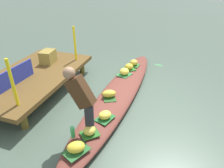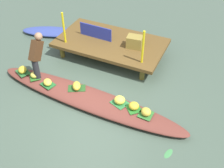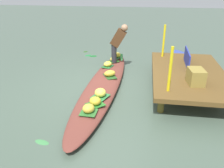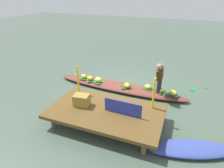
{
  "view_description": "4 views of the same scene",
  "coord_description": "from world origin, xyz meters",
  "px_view_note": "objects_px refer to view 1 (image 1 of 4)",
  "views": [
    {
      "loc": [
        -4.06,
        -1.22,
        2.73
      ],
      "look_at": [
        0.04,
        0.17,
        0.33
      ],
      "focal_mm": 33.19,
      "sensor_mm": 36.0,
      "label": 1
    },
    {
      "loc": [
        2.66,
        -4.26,
        4.84
      ],
      "look_at": [
        0.49,
        0.42,
        0.42
      ],
      "focal_mm": 44.23,
      "sensor_mm": 36.0,
      "label": 2
    },
    {
      "loc": [
        5.29,
        1.02,
        2.57
      ],
      "look_at": [
        0.36,
        0.28,
        0.31
      ],
      "focal_mm": 36.88,
      "sensor_mm": 36.0,
      "label": 3
    },
    {
      "loc": [
        -2.16,
        6.29,
        3.57
      ],
      "look_at": [
        0.05,
        0.62,
        0.51
      ],
      "focal_mm": 30.97,
      "sensor_mm": 36.0,
      "label": 4
    }
  ],
  "objects_px": {
    "banana_bunch_5": "(129,66)",
    "water_bottle": "(73,132)",
    "vendor_boat": "(118,94)",
    "banana_bunch_6": "(76,147)",
    "produce_crate": "(48,57)",
    "banana_bunch_3": "(105,115)",
    "banana_bunch_0": "(124,71)",
    "banana_bunch_2": "(134,62)",
    "market_banner": "(16,75)",
    "vendor_person": "(81,97)",
    "banana_bunch_1": "(109,94)",
    "banana_bunch_4": "(90,130)"
  },
  "relations": [
    {
      "from": "vendor_boat",
      "to": "market_banner",
      "type": "bearing_deg",
      "value": 114.0
    },
    {
      "from": "banana_bunch_6",
      "to": "produce_crate",
      "type": "height_order",
      "value": "produce_crate"
    },
    {
      "from": "vendor_boat",
      "to": "market_banner",
      "type": "relative_size",
      "value": 4.95
    },
    {
      "from": "vendor_boat",
      "to": "banana_bunch_3",
      "type": "height_order",
      "value": "banana_bunch_3"
    },
    {
      "from": "banana_bunch_4",
      "to": "banana_bunch_5",
      "type": "distance_m",
      "value": 2.81
    },
    {
      "from": "banana_bunch_1",
      "to": "banana_bunch_3",
      "type": "height_order",
      "value": "banana_bunch_1"
    },
    {
      "from": "banana_bunch_1",
      "to": "banana_bunch_2",
      "type": "height_order",
      "value": "banana_bunch_2"
    },
    {
      "from": "banana_bunch_1",
      "to": "vendor_person",
      "type": "relative_size",
      "value": 0.26
    },
    {
      "from": "banana_bunch_3",
      "to": "banana_bunch_5",
      "type": "xyz_separation_m",
      "value": [
        2.32,
        0.13,
        0.01
      ]
    },
    {
      "from": "market_banner",
      "to": "banana_bunch_0",
      "type": "bearing_deg",
      "value": -48.57
    },
    {
      "from": "banana_bunch_1",
      "to": "vendor_boat",
      "type": "bearing_deg",
      "value": -17.53
    },
    {
      "from": "banana_bunch_0",
      "to": "banana_bunch_3",
      "type": "relative_size",
      "value": 1.04
    },
    {
      "from": "banana_bunch_0",
      "to": "produce_crate",
      "type": "xyz_separation_m",
      "value": [
        -0.44,
        2.06,
        0.33
      ]
    },
    {
      "from": "vendor_boat",
      "to": "banana_bunch_4",
      "type": "distance_m",
      "value": 1.61
    },
    {
      "from": "banana_bunch_4",
      "to": "produce_crate",
      "type": "relative_size",
      "value": 0.51
    },
    {
      "from": "produce_crate",
      "to": "water_bottle",
      "type": "bearing_deg",
      "value": -138.93
    },
    {
      "from": "vendor_boat",
      "to": "banana_bunch_6",
      "type": "bearing_deg",
      "value": -179.79
    },
    {
      "from": "banana_bunch_3",
      "to": "water_bottle",
      "type": "bearing_deg",
      "value": 152.24
    },
    {
      "from": "banana_bunch_0",
      "to": "banana_bunch_3",
      "type": "distance_m",
      "value": 1.95
    },
    {
      "from": "banana_bunch_2",
      "to": "water_bottle",
      "type": "xyz_separation_m",
      "value": [
        -3.29,
        0.28,
        0.01
      ]
    },
    {
      "from": "vendor_boat",
      "to": "banana_bunch_6",
      "type": "relative_size",
      "value": 18.33
    },
    {
      "from": "banana_bunch_2",
      "to": "vendor_person",
      "type": "distance_m",
      "value": 3.11
    },
    {
      "from": "banana_bunch_3",
      "to": "banana_bunch_5",
      "type": "relative_size",
      "value": 1.06
    },
    {
      "from": "banana_bunch_5",
      "to": "water_bottle",
      "type": "bearing_deg",
      "value": 175.88
    },
    {
      "from": "banana_bunch_4",
      "to": "market_banner",
      "type": "xyz_separation_m",
      "value": [
        0.75,
        2.1,
        0.37
      ]
    },
    {
      "from": "produce_crate",
      "to": "banana_bunch_5",
      "type": "bearing_deg",
      "value": -68.71
    },
    {
      "from": "vendor_boat",
      "to": "banana_bunch_2",
      "type": "bearing_deg",
      "value": 2.04
    },
    {
      "from": "banana_bunch_2",
      "to": "market_banner",
      "type": "distance_m",
      "value": 3.22
    },
    {
      "from": "produce_crate",
      "to": "banana_bunch_0",
      "type": "bearing_deg",
      "value": -77.98
    },
    {
      "from": "banana_bunch_2",
      "to": "banana_bunch_5",
      "type": "relative_size",
      "value": 1.0
    },
    {
      "from": "banana_bunch_5",
      "to": "banana_bunch_3",
      "type": "bearing_deg",
      "value": -176.84
    },
    {
      "from": "water_bottle",
      "to": "vendor_person",
      "type": "bearing_deg",
      "value": -19.76
    },
    {
      "from": "banana_bunch_6",
      "to": "vendor_person",
      "type": "distance_m",
      "value": 0.79
    },
    {
      "from": "banana_bunch_1",
      "to": "produce_crate",
      "type": "relative_size",
      "value": 0.71
    },
    {
      "from": "vendor_boat",
      "to": "market_banner",
      "type": "height_order",
      "value": "market_banner"
    },
    {
      "from": "banana_bunch_3",
      "to": "banana_bunch_6",
      "type": "distance_m",
      "value": 0.93
    },
    {
      "from": "produce_crate",
      "to": "banana_bunch_1",
      "type": "bearing_deg",
      "value": -110.36
    },
    {
      "from": "vendor_boat",
      "to": "banana_bunch_3",
      "type": "bearing_deg",
      "value": -174.02
    },
    {
      "from": "banana_bunch_0",
      "to": "water_bottle",
      "type": "bearing_deg",
      "value": 176.0
    },
    {
      "from": "vendor_boat",
      "to": "produce_crate",
      "type": "distance_m",
      "value": 2.25
    },
    {
      "from": "market_banner",
      "to": "water_bottle",
      "type": "bearing_deg",
      "value": -114.06
    },
    {
      "from": "banana_bunch_2",
      "to": "market_banner",
      "type": "height_order",
      "value": "market_banner"
    },
    {
      "from": "banana_bunch_3",
      "to": "market_banner",
      "type": "xyz_separation_m",
      "value": [
        0.25,
        2.2,
        0.37
      ]
    },
    {
      "from": "vendor_person",
      "to": "produce_crate",
      "type": "height_order",
      "value": "vendor_person"
    },
    {
      "from": "banana_bunch_0",
      "to": "banana_bunch_4",
      "type": "relative_size",
      "value": 1.19
    },
    {
      "from": "banana_bunch_3",
      "to": "banana_bunch_4",
      "type": "relative_size",
      "value": 1.14
    },
    {
      "from": "vendor_boat",
      "to": "banana_bunch_2",
      "type": "xyz_separation_m",
      "value": [
        1.54,
        -0.01,
        0.2
      ]
    },
    {
      "from": "banana_bunch_0",
      "to": "banana_bunch_3",
      "type": "xyz_separation_m",
      "value": [
        -1.94,
        -0.16,
        -0.02
      ]
    },
    {
      "from": "banana_bunch_6",
      "to": "water_bottle",
      "type": "height_order",
      "value": "water_bottle"
    },
    {
      "from": "banana_bunch_3",
      "to": "banana_bunch_6",
      "type": "xyz_separation_m",
      "value": [
        -0.92,
        0.14,
        0.01
      ]
    }
  ]
}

